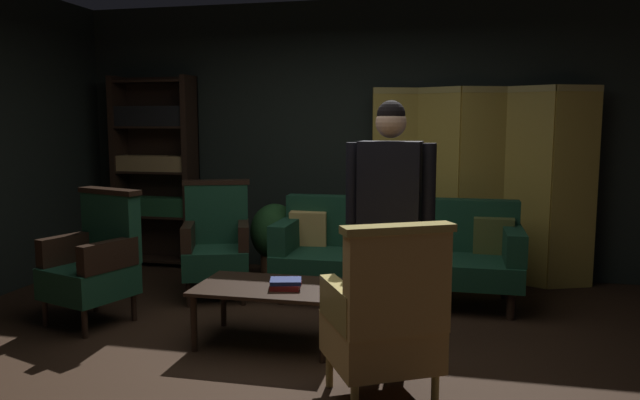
% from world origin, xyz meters
% --- Properties ---
extents(ground_plane, '(10.00, 10.00, 0.00)m').
position_xyz_m(ground_plane, '(0.00, 0.00, 0.00)').
color(ground_plane, black).
extents(back_wall, '(7.20, 0.10, 2.80)m').
position_xyz_m(back_wall, '(0.00, 2.45, 1.40)').
color(back_wall, black).
rests_on(back_wall, ground_plane).
extents(folding_screen, '(2.12, 0.29, 1.90)m').
position_xyz_m(folding_screen, '(1.29, 2.19, 0.99)').
color(folding_screen, '#B29338').
rests_on(folding_screen, ground_plane).
extents(bookshelf, '(0.90, 0.32, 2.05)m').
position_xyz_m(bookshelf, '(-2.15, 2.19, 1.07)').
color(bookshelf, black).
rests_on(bookshelf, ground_plane).
extents(velvet_couch, '(2.12, 0.78, 0.88)m').
position_xyz_m(velvet_couch, '(0.55, 1.45, 0.45)').
color(velvet_couch, black).
rests_on(velvet_couch, ground_plane).
extents(coffee_table, '(1.00, 0.64, 0.42)m').
position_xyz_m(coffee_table, '(-0.22, 0.14, 0.37)').
color(coffee_table, black).
rests_on(coffee_table, ground_plane).
extents(armchair_gilt_accent, '(0.78, 0.78, 1.04)m').
position_xyz_m(armchair_gilt_accent, '(0.69, -0.63, 0.49)').
color(armchair_gilt_accent, tan).
rests_on(armchair_gilt_accent, ground_plane).
extents(armchair_wing_left, '(0.74, 0.74, 1.04)m').
position_xyz_m(armchair_wing_left, '(-1.02, 1.15, 0.49)').
color(armchair_wing_left, black).
rests_on(armchair_wing_left, ground_plane).
extents(armchair_wing_right, '(0.73, 0.73, 1.04)m').
position_xyz_m(armchair_wing_right, '(-1.68, 0.29, 0.49)').
color(armchair_wing_right, black).
rests_on(armchair_wing_right, ground_plane).
extents(standing_figure, '(0.59, 0.24, 1.70)m').
position_xyz_m(standing_figure, '(0.63, 0.08, 1.03)').
color(standing_figure, black).
rests_on(standing_figure, ground_plane).
extents(potted_plant, '(0.48, 0.48, 0.77)m').
position_xyz_m(potted_plant, '(-0.67, 1.77, 0.44)').
color(potted_plant, brown).
rests_on(potted_plant, ground_plane).
extents(book_red_leather, '(0.22, 0.20, 0.04)m').
position_xyz_m(book_red_leather, '(-0.08, 0.09, 0.44)').
color(book_red_leather, maroon).
rests_on(book_red_leather, coffee_table).
extents(book_navy_cloth, '(0.25, 0.21, 0.03)m').
position_xyz_m(book_navy_cloth, '(-0.08, 0.09, 0.47)').
color(book_navy_cloth, navy).
rests_on(book_navy_cloth, book_red_leather).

